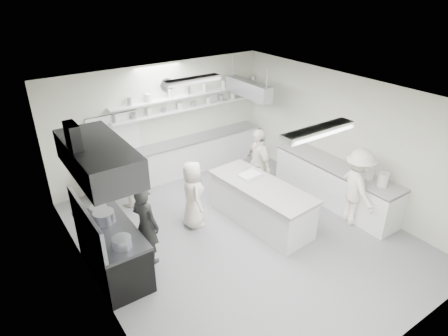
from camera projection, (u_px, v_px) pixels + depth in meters
floor at (240, 234)px, 8.31m from camera, size 6.00×7.00×0.02m
ceiling at (244, 97)px, 6.94m from camera, size 6.00×7.00×0.02m
wall_back at (161, 121)px, 10.19m from camera, size 6.00×0.04×3.00m
wall_front at (404, 274)px, 5.06m from camera, size 6.00×0.04×3.00m
wall_left at (89, 222)px, 6.10m from camera, size 0.04×7.00×3.00m
wall_right at (343, 138)px, 9.15m from camera, size 0.04×7.00×3.00m
stove at (113, 252)px, 7.08m from camera, size 0.80×1.80×0.90m
exhaust_hood at (98, 158)px, 6.22m from camera, size 0.85×2.00×0.50m
back_counter at (179, 158)px, 10.60m from camera, size 5.00×0.60×0.92m
shelf_lower at (187, 109)px, 10.34m from camera, size 4.20×0.26×0.04m
shelf_upper at (186, 96)px, 10.18m from camera, size 4.20×0.26×0.04m
pass_through_window at (114, 134)px, 9.54m from camera, size 1.30×0.04×1.00m
wall_clock at (167, 85)px, 9.84m from camera, size 0.32×0.05×0.32m
right_counter at (334, 184)px, 9.29m from camera, size 0.74×3.30×0.94m
pot_rack at (248, 89)px, 10.04m from camera, size 0.30×1.60×0.40m
light_fixture_front at (318, 131)px, 5.66m from camera, size 1.30×0.25×0.10m
light_fixture_rear at (192, 80)px, 8.30m from camera, size 1.30×0.25×0.10m
prep_island at (261, 205)px, 8.52m from camera, size 1.09×2.48×0.89m
stove_pot at (104, 218)px, 7.00m from camera, size 0.38×0.38×0.27m
cook_stove at (146, 225)px, 7.22m from camera, size 0.58×0.69×1.60m
cook_back at (129, 177)px, 9.04m from camera, size 0.75×0.60×1.48m
cook_island_left at (193, 194)px, 8.31m from camera, size 0.65×0.84×1.51m
cook_island_right at (258, 164)px, 9.33m from camera, size 0.62×1.10×1.77m
cook_right at (357, 187)px, 8.33m from camera, size 1.00×1.29×1.76m
bowl_island_a at (251, 171)px, 8.93m from camera, size 0.28×0.28×0.06m
bowl_island_b at (244, 174)px, 8.77m from camera, size 0.24×0.24×0.06m
bowl_right at (368, 177)px, 8.56m from camera, size 0.31×0.31×0.06m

